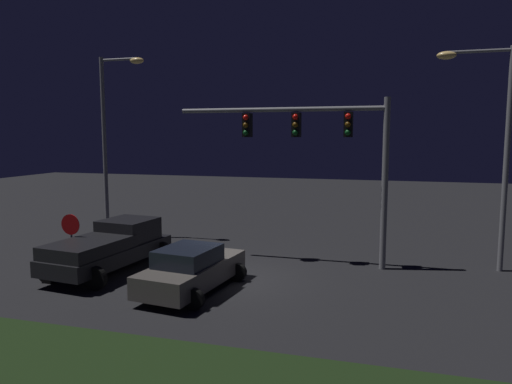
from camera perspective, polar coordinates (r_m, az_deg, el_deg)
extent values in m
plane|color=black|center=(17.17, -2.55, -10.38)|extent=(80.00, 80.00, 0.00)
cube|color=black|center=(18.62, -17.37, -7.16)|extent=(2.60, 5.59, 0.55)
cube|color=black|center=(19.37, -15.20, -4.43)|extent=(2.04, 2.10, 0.85)
cube|color=black|center=(19.35, -15.21, -4.06)|extent=(1.92, 1.71, 0.51)
cube|color=black|center=(17.72, -19.67, -6.30)|extent=(2.25, 3.22, 0.45)
cylinder|color=black|center=(20.78, -16.10, -6.45)|extent=(0.80, 0.22, 0.80)
cylinder|color=black|center=(19.59, -11.34, -7.12)|extent=(0.80, 0.22, 0.80)
cylinder|color=black|center=(18.01, -23.90, -8.82)|extent=(0.80, 0.22, 0.80)
cylinder|color=black|center=(16.62, -18.90, -9.89)|extent=(0.80, 0.22, 0.80)
cube|color=#514C47|center=(15.79, -7.70, -9.66)|extent=(2.34, 4.59, 0.70)
cube|color=black|center=(15.42, -8.22, -7.66)|extent=(1.84, 2.19, 0.55)
cylinder|color=black|center=(17.56, -7.77, -8.95)|extent=(0.64, 0.22, 0.64)
cylinder|color=black|center=(16.72, -2.27, -9.70)|extent=(0.64, 0.22, 0.64)
cylinder|color=black|center=(15.19, -13.69, -11.61)|extent=(0.64, 0.22, 0.64)
cylinder|color=black|center=(14.21, -7.58, -12.78)|extent=(0.64, 0.22, 0.64)
cylinder|color=slate|center=(18.32, 15.34, 0.86)|extent=(0.24, 0.24, 6.50)
cylinder|color=slate|center=(18.75, 2.80, 9.95)|extent=(8.20, 0.18, 0.18)
cube|color=black|center=(18.30, 11.14, 8.02)|extent=(0.32, 0.44, 0.95)
sphere|color=red|center=(18.08, 11.10, 8.99)|extent=(0.22, 0.22, 0.22)
sphere|color=#59380A|center=(18.07, 11.08, 8.04)|extent=(0.22, 0.22, 0.22)
sphere|color=#0C4719|center=(18.07, 11.05, 7.09)|extent=(0.22, 0.22, 0.22)
cube|color=black|center=(18.58, 4.92, 8.11)|extent=(0.32, 0.44, 0.95)
sphere|color=red|center=(18.36, 4.79, 9.06)|extent=(0.22, 0.22, 0.22)
sphere|color=#59380A|center=(18.35, 4.78, 8.12)|extent=(0.22, 0.22, 0.22)
sphere|color=#0C4719|center=(18.35, 4.77, 7.19)|extent=(0.22, 0.22, 0.22)
cube|color=black|center=(19.06, -1.05, 8.10)|extent=(0.32, 0.44, 0.95)
sphere|color=red|center=(18.85, -1.26, 9.02)|extent=(0.22, 0.22, 0.22)
sphere|color=#59380A|center=(18.84, -1.26, 8.11)|extent=(0.22, 0.22, 0.22)
sphere|color=#0C4719|center=(18.83, -1.26, 7.20)|extent=(0.22, 0.22, 0.22)
cylinder|color=slate|center=(24.57, -17.87, 4.99)|extent=(0.20, 0.20, 8.87)
cylinder|color=slate|center=(24.32, -16.29, 15.17)|extent=(1.93, 0.12, 0.12)
ellipsoid|color=#F9CC72|center=(23.81, -14.24, 15.17)|extent=(0.70, 0.44, 0.30)
cylinder|color=slate|center=(19.63, 28.08, 3.31)|extent=(0.20, 0.20, 8.29)
cylinder|color=slate|center=(19.64, 25.46, 15.16)|extent=(2.23, 0.12, 0.12)
ellipsoid|color=#F9CC72|center=(19.49, 22.09, 15.10)|extent=(0.70, 0.44, 0.30)
cylinder|color=slate|center=(18.69, -21.42, -5.93)|extent=(0.07, 0.07, 2.20)
cylinder|color=#B20C0F|center=(18.53, -21.58, -3.69)|extent=(0.76, 0.03, 0.76)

